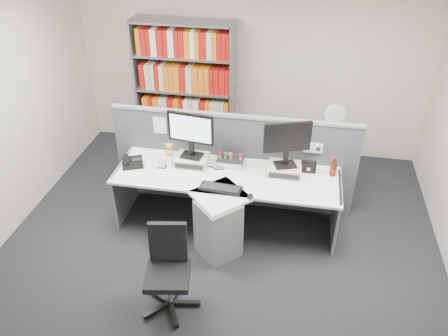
% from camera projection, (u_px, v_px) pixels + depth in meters
% --- Properties ---
extents(ground, '(5.50, 5.50, 0.00)m').
position_uv_depth(ground, '(213.00, 271.00, 4.89)').
color(ground, '#232529').
rests_on(ground, ground).
extents(room_shell, '(5.04, 5.54, 2.72)m').
position_uv_depth(room_shell, '(210.00, 125.00, 3.91)').
color(room_shell, beige).
rests_on(room_shell, ground).
extents(partition, '(3.00, 0.08, 1.27)m').
position_uv_depth(partition, '(233.00, 160.00, 5.56)').
color(partition, '#484B51').
rests_on(partition, ground).
extents(desk, '(2.60, 1.20, 0.72)m').
position_uv_depth(desk, '(223.00, 205.00, 5.13)').
color(desk, white).
rests_on(desk, ground).
extents(monitor_riser_left, '(0.38, 0.31, 0.10)m').
position_uv_depth(monitor_riser_left, '(192.00, 160.00, 5.34)').
color(monitor_riser_left, beige).
rests_on(monitor_riser_left, desk).
extents(monitor_riser_right, '(0.38, 0.31, 0.10)m').
position_uv_depth(monitor_riser_right, '(285.00, 169.00, 5.17)').
color(monitor_riser_right, beige).
rests_on(monitor_riser_right, desk).
extents(monitor_left, '(0.55, 0.21, 0.56)m').
position_uv_depth(monitor_left, '(191.00, 132.00, 5.13)').
color(monitor_left, black).
rests_on(monitor_left, monitor_riser_left).
extents(monitor_right, '(0.52, 0.24, 0.55)m').
position_uv_depth(monitor_right, '(287.00, 141.00, 4.97)').
color(monitor_right, black).
rests_on(monitor_right, monitor_riser_right).
extents(desktop_pc, '(0.30, 0.27, 0.08)m').
position_uv_depth(desktop_pc, '(230.00, 161.00, 5.35)').
color(desktop_pc, black).
rests_on(desktop_pc, desk).
extents(figurines, '(0.29, 0.05, 0.09)m').
position_uv_depth(figurines, '(229.00, 155.00, 5.29)').
color(figurines, beige).
rests_on(figurines, desktop_pc).
extents(keyboard, '(0.48, 0.21, 0.03)m').
position_uv_depth(keyboard, '(221.00, 188.00, 4.92)').
color(keyboard, black).
rests_on(keyboard, desk).
extents(mouse, '(0.06, 0.10, 0.04)m').
position_uv_depth(mouse, '(250.00, 196.00, 4.79)').
color(mouse, black).
rests_on(mouse, desk).
extents(desk_phone, '(0.31, 0.29, 0.10)m').
position_uv_depth(desk_phone, '(132.00, 162.00, 5.32)').
color(desk_phone, black).
rests_on(desk_phone, desk).
extents(desk_calendar, '(0.10, 0.08, 0.12)m').
position_uv_depth(desk_calendar, '(161.00, 164.00, 5.27)').
color(desk_calendar, black).
rests_on(desk_calendar, desk).
extents(plush_toy, '(0.10, 0.10, 0.17)m').
position_uv_depth(plush_toy, '(169.00, 151.00, 5.28)').
color(plush_toy, gold).
rests_on(plush_toy, monitor_riser_left).
extents(speaker, '(0.17, 0.10, 0.12)m').
position_uv_depth(speaker, '(309.00, 167.00, 5.20)').
color(speaker, black).
rests_on(speaker, desk).
extents(cola_bottle, '(0.08, 0.08, 0.25)m').
position_uv_depth(cola_bottle, '(333.00, 169.00, 5.11)').
color(cola_bottle, '#3F190A').
rests_on(cola_bottle, desk).
extents(shelving_unit, '(1.41, 0.40, 2.00)m').
position_uv_depth(shelving_unit, '(185.00, 92.00, 6.50)').
color(shelving_unit, gray).
rests_on(shelving_unit, ground).
extents(filing_cabinet, '(0.45, 0.61, 0.70)m').
position_uv_depth(filing_cabinet, '(328.00, 159.00, 6.16)').
color(filing_cabinet, gray).
rests_on(filing_cabinet, ground).
extents(desk_fan, '(0.27, 0.17, 0.47)m').
position_uv_depth(desk_fan, '(334.00, 117.00, 5.80)').
color(desk_fan, white).
rests_on(desk_fan, filing_cabinet).
extents(office_chair, '(0.58, 0.58, 0.88)m').
position_uv_depth(office_chair, '(168.00, 267.00, 4.30)').
color(office_chair, silver).
rests_on(office_chair, ground).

